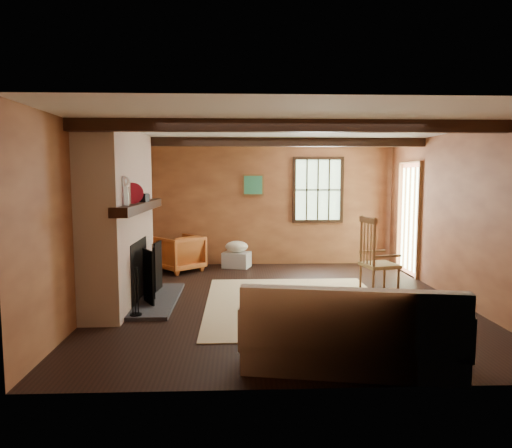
{
  "coord_description": "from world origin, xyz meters",
  "views": [
    {
      "loc": [
        -0.61,
        -6.37,
        1.76
      ],
      "look_at": [
        -0.34,
        0.4,
        1.06
      ],
      "focal_mm": 32.0,
      "sensor_mm": 36.0,
      "label": 1
    }
  ],
  "objects_px": {
    "sofa": "(350,335)",
    "armchair": "(180,253)",
    "fireplace": "(121,224)",
    "laundry_basket": "(237,260)",
    "rocking_chair": "(377,262)"
  },
  "relations": [
    {
      "from": "sofa",
      "to": "armchair",
      "type": "xyz_separation_m",
      "value": [
        -2.14,
        4.38,
        0.05
      ]
    },
    {
      "from": "fireplace",
      "to": "laundry_basket",
      "type": "distance_m",
      "value": 3.05
    },
    {
      "from": "fireplace",
      "to": "laundry_basket",
      "type": "relative_size",
      "value": 4.8
    },
    {
      "from": "fireplace",
      "to": "rocking_chair",
      "type": "bearing_deg",
      "value": 3.62
    },
    {
      "from": "fireplace",
      "to": "armchair",
      "type": "relative_size",
      "value": 3.22
    },
    {
      "from": "fireplace",
      "to": "laundry_basket",
      "type": "height_order",
      "value": "fireplace"
    },
    {
      "from": "armchair",
      "to": "sofa",
      "type": "bearing_deg",
      "value": 73.48
    },
    {
      "from": "rocking_chair",
      "to": "sofa",
      "type": "distance_m",
      "value": 2.72
    },
    {
      "from": "rocking_chair",
      "to": "armchair",
      "type": "bearing_deg",
      "value": 47.94
    },
    {
      "from": "fireplace",
      "to": "laundry_basket",
      "type": "xyz_separation_m",
      "value": [
        1.59,
        2.42,
        -0.95
      ]
    },
    {
      "from": "sofa",
      "to": "laundry_basket",
      "type": "xyz_separation_m",
      "value": [
        -1.07,
        4.69,
        -0.14
      ]
    },
    {
      "from": "rocking_chair",
      "to": "sofa",
      "type": "relative_size",
      "value": 0.56
    },
    {
      "from": "rocking_chair",
      "to": "laundry_basket",
      "type": "bearing_deg",
      "value": 32.29
    },
    {
      "from": "sofa",
      "to": "laundry_basket",
      "type": "relative_size",
      "value": 4.22
    },
    {
      "from": "sofa",
      "to": "rocking_chair",
      "type": "bearing_deg",
      "value": 78.23
    }
  ]
}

